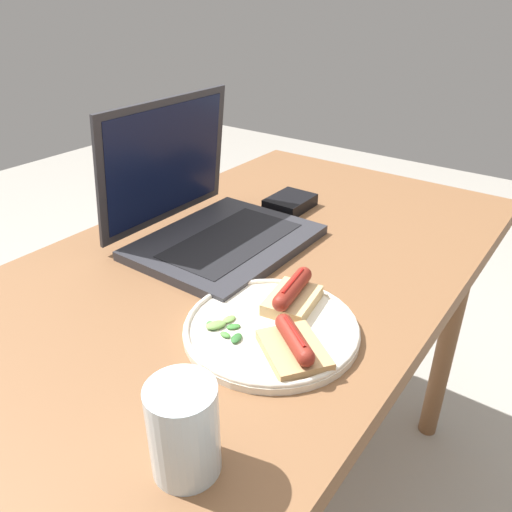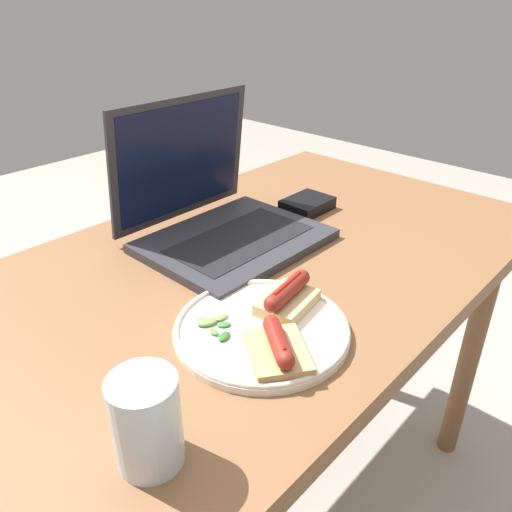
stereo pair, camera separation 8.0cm
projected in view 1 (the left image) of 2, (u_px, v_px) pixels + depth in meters
name	position (u px, v px, depth m)	size (l,w,h in m)	color
desk	(242.00, 303.00, 0.94)	(1.24, 0.69, 0.73)	brown
laptop	(208.00, 219.00, 0.96)	(0.33, 0.29, 0.26)	#2D2D33
plate	(271.00, 328.00, 0.72)	(0.25, 0.25, 0.02)	silver
sausage_toast_left	(292.00, 295.00, 0.76)	(0.11, 0.08, 0.05)	tan
sausage_toast_middle	(294.00, 346.00, 0.66)	(0.12, 0.12, 0.04)	tan
salad_pile	(223.00, 327.00, 0.71)	(0.05, 0.07, 0.01)	#2D662D
drinking_glass	(184.00, 430.00, 0.50)	(0.07, 0.07, 0.11)	silver
external_drive	(290.00, 203.00, 1.12)	(0.11, 0.08, 0.03)	black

